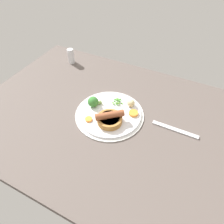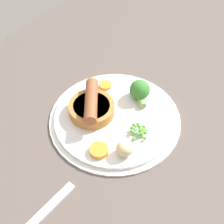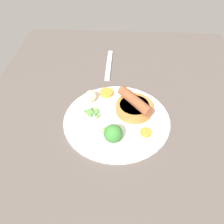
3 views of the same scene
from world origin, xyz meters
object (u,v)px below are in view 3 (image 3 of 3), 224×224
at_px(potato_chunk_0, 91,96).
at_px(fork, 109,65).
at_px(dinner_plate, 117,119).
at_px(broccoli_floret_near, 113,133).
at_px(carrot_slice_0, 146,133).
at_px(pea_pile, 91,112).
at_px(sausage_pudding, 134,106).
at_px(carrot_slice_2, 106,93).

distance_m(potato_chunk_0, fork, 0.21).
distance_m(dinner_plate, broccoli_floret_near, 0.09).
bearing_deg(potato_chunk_0, carrot_slice_0, -128.09).
bearing_deg(potato_chunk_0, pea_pile, -172.09).
bearing_deg(carrot_slice_0, fork, 19.50).
relative_size(dinner_plate, potato_chunk_0, 8.03).
bearing_deg(carrot_slice_0, broccoli_floret_near, 106.32).
distance_m(broccoli_floret_near, fork, 0.35).
bearing_deg(dinner_plate, sausage_pudding, -62.43).
height_order(potato_chunk_0, carrot_slice_2, potato_chunk_0).
bearing_deg(fork, carrot_slice_2, -178.18).
relative_size(dinner_plate, broccoli_floret_near, 5.15).
distance_m(sausage_pudding, potato_chunk_0, 0.13).
xyz_separation_m(sausage_pudding, broccoli_floret_near, (-0.10, 0.05, 0.00)).
height_order(carrot_slice_2, fork, carrot_slice_2).
bearing_deg(dinner_plate, carrot_slice_0, -126.72).
distance_m(pea_pile, broccoli_floret_near, 0.10).
xyz_separation_m(potato_chunk_0, carrot_slice_2, (0.03, -0.04, -0.01)).
relative_size(dinner_plate, carrot_slice_0, 9.99).
bearing_deg(pea_pile, potato_chunk_0, 7.91).
relative_size(dinner_plate, sausage_pudding, 2.77).
bearing_deg(carrot_slice_0, sausage_pudding, 20.04).
bearing_deg(sausage_pudding, fork, -20.34).
distance_m(pea_pile, carrot_slice_2, 0.09).
height_order(pea_pile, broccoli_floret_near, broccoli_floret_near).
bearing_deg(fork, potato_chunk_0, 170.01).
bearing_deg(carrot_slice_2, pea_pile, 159.36).
bearing_deg(broccoli_floret_near, pea_pile, 167.25).
bearing_deg(carrot_slice_2, dinner_plate, -159.54).
distance_m(pea_pile, potato_chunk_0, 0.06).
distance_m(pea_pile, carrot_slice_0, 0.15).
bearing_deg(fork, dinner_plate, -171.39).
bearing_deg(fork, pea_pile, 174.01).
relative_size(sausage_pudding, broccoli_floret_near, 1.86).
relative_size(dinner_plate, pea_pile, 6.11).
height_order(sausage_pudding, potato_chunk_0, sausage_pudding).
xyz_separation_m(potato_chunk_0, carrot_slice_0, (-0.12, -0.15, -0.01)).
xyz_separation_m(dinner_plate, carrot_slice_2, (0.09, 0.03, 0.01)).
height_order(potato_chunk_0, fork, potato_chunk_0).
relative_size(pea_pile, fork, 0.26).
distance_m(sausage_pudding, carrot_slice_2, 0.11).
height_order(dinner_plate, pea_pile, pea_pile).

